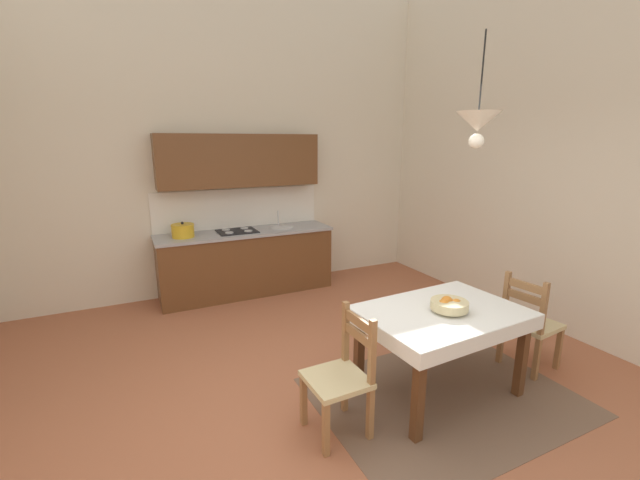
# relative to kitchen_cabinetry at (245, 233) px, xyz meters

# --- Properties ---
(ground_plane) EXTENTS (6.40, 7.01, 0.10)m
(ground_plane) POSITION_rel_kitchen_cabinetry_xyz_m (-0.07, -2.93, -0.91)
(ground_plane) COLOR #A86042
(wall_back) EXTENTS (6.40, 0.12, 4.25)m
(wall_back) POSITION_rel_kitchen_cabinetry_xyz_m (-0.07, 0.33, 1.27)
(wall_back) COLOR silver
(wall_back) RESTS_ON ground_plane
(wall_right) EXTENTS (0.12, 7.01, 4.25)m
(wall_right) POSITION_rel_kitchen_cabinetry_xyz_m (2.89, -2.93, 1.27)
(wall_right) COLOR silver
(wall_right) RESTS_ON ground_plane
(area_rug) EXTENTS (2.10, 1.60, 0.01)m
(area_rug) POSITION_rel_kitchen_cabinetry_xyz_m (0.80, -3.17, -0.85)
(area_rug) COLOR brown
(area_rug) RESTS_ON ground_plane
(kitchen_cabinetry) EXTENTS (2.40, 0.63, 2.20)m
(kitchen_cabinetry) POSITION_rel_kitchen_cabinetry_xyz_m (0.00, 0.00, 0.00)
(kitchen_cabinetry) COLOR brown
(kitchen_cabinetry) RESTS_ON ground_plane
(dining_table) EXTENTS (1.36, 0.99, 0.75)m
(dining_table) POSITION_rel_kitchen_cabinetry_xyz_m (0.80, -3.07, -0.23)
(dining_table) COLOR #56331C
(dining_table) RESTS_ON ground_plane
(dining_chair_window_side) EXTENTS (0.46, 0.46, 0.93)m
(dining_chair_window_side) POSITION_rel_kitchen_cabinetry_xyz_m (1.83, -3.13, -0.41)
(dining_chair_window_side) COLOR #D1BC89
(dining_chair_window_side) RESTS_ON ground_plane
(dining_chair_tv_side) EXTENTS (0.43, 0.43, 0.93)m
(dining_chair_tv_side) POSITION_rel_kitchen_cabinetry_xyz_m (-0.18, -3.13, -0.41)
(dining_chair_tv_side) COLOR #D1BC89
(dining_chair_tv_side) RESTS_ON ground_plane
(fruit_bowl) EXTENTS (0.30, 0.30, 0.12)m
(fruit_bowl) POSITION_rel_kitchen_cabinetry_xyz_m (0.82, -3.11, -0.04)
(fruit_bowl) COLOR beige
(fruit_bowl) RESTS_ON dining_table
(pendant_lamp) EXTENTS (0.32, 0.32, 0.81)m
(pendant_lamp) POSITION_rel_kitchen_cabinetry_xyz_m (0.89, -3.18, 1.38)
(pendant_lamp) COLOR black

